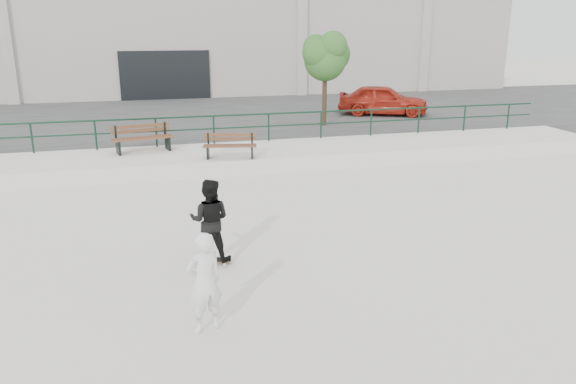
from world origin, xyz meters
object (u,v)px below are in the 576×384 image
object	(u,v)px
standing_skater	(210,220)
seated_skater	(204,282)
bench_left	(143,138)
tree	(326,55)
skateboard	(211,260)
red_car	(383,100)
bench_right	(230,146)

from	to	relation	value
standing_skater	seated_skater	distance (m)	2.54
bench_left	tree	xyz separation A→B (m)	(7.52, 3.40, 2.45)
skateboard	red_car	bearing A→B (deg)	62.74
skateboard	seated_skater	world-z (taller)	seated_skater
bench_left	seated_skater	bearing A→B (deg)	-97.99
bench_right	red_car	distance (m)	10.91
tree	skateboard	distance (m)	14.04
red_car	seated_skater	xyz separation A→B (m)	(-10.26, -16.56, -0.39)
tree	red_car	size ratio (longest dim) A/B	0.93
standing_skater	seated_skater	bearing A→B (deg)	99.66
skateboard	standing_skater	distance (m)	0.85
tree	red_car	bearing A→B (deg)	29.36
bench_left	bench_right	distance (m)	3.14
tree	skateboard	bearing A→B (deg)	-117.71
bench_left	red_car	distance (m)	12.28
bench_right	tree	bearing A→B (deg)	58.17
bench_right	standing_skater	size ratio (longest dim) A/B	1.05
seated_skater	tree	bearing A→B (deg)	-134.09
red_car	standing_skater	xyz separation A→B (m)	(-9.86, -14.05, -0.28)
red_car	standing_skater	world-z (taller)	red_car
bench_left	red_car	size ratio (longest dim) A/B	0.49
seated_skater	bench_left	bearing A→B (deg)	-105.30
red_car	seated_skater	bearing A→B (deg)	172.06
bench_right	skateboard	distance (m)	7.25
tree	seated_skater	xyz separation A→B (m)	(-6.74, -14.58, -2.58)
standing_skater	bench_right	bearing A→B (deg)	-83.43
red_car	standing_skater	size ratio (longest dim) A/B	2.50
tree	red_car	distance (m)	4.59
tree	seated_skater	size ratio (longest dim) A/B	2.37
standing_skater	red_car	bearing A→B (deg)	-106.37
bench_left	skateboard	xyz separation A→B (m)	(1.18, -8.67, -0.88)
standing_skater	seated_skater	xyz separation A→B (m)	(-0.40, -2.51, -0.11)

